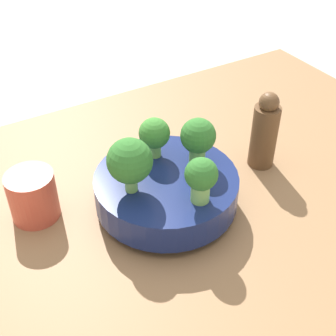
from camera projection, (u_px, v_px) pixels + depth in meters
name	position (u px, v px, depth m)	size (l,w,h in m)	color
ground_plane	(166.00, 220.00, 0.77)	(6.00, 6.00, 0.00)	#ADA89E
table	(166.00, 213.00, 0.76)	(1.13, 0.75, 0.03)	olive
bowl	(168.00, 191.00, 0.73)	(0.22, 0.22, 0.06)	navy
broccoli_floret_back	(201.00, 177.00, 0.65)	(0.05, 0.05, 0.07)	#7AB256
broccoli_floret_right	(131.00, 163.00, 0.66)	(0.07, 0.07, 0.09)	#7AB256
broccoli_floret_left	(198.00, 138.00, 0.72)	(0.06, 0.06, 0.08)	#6BA34C
broccoli_floret_front	(154.00, 134.00, 0.73)	(0.05, 0.05, 0.07)	#7AB256
cup	(33.00, 196.00, 0.71)	(0.07, 0.07, 0.08)	#C64C38
pepper_mill	(265.00, 132.00, 0.80)	(0.05, 0.05, 0.14)	brown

